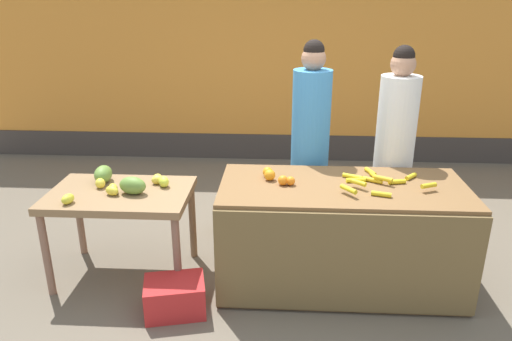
{
  "coord_description": "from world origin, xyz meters",
  "views": [
    {
      "loc": [
        0.01,
        -3.46,
        2.27
      ],
      "look_at": [
        -0.2,
        0.15,
        0.91
      ],
      "focal_mm": 33.65,
      "sensor_mm": 36.0,
      "label": 1
    }
  ],
  "objects_px": {
    "vendor_woman_blue_shirt": "(310,146)",
    "vendor_woman_white_shirt": "(394,151)",
    "produce_crate": "(175,297)",
    "produce_sack": "(232,207)"
  },
  "relations": [
    {
      "from": "vendor_woman_white_shirt",
      "to": "produce_crate",
      "type": "bearing_deg",
      "value": -147.6
    },
    {
      "from": "vendor_woman_blue_shirt",
      "to": "vendor_woman_white_shirt",
      "type": "height_order",
      "value": "vendor_woman_blue_shirt"
    },
    {
      "from": "produce_crate",
      "to": "produce_sack",
      "type": "relative_size",
      "value": 0.83
    },
    {
      "from": "vendor_woman_white_shirt",
      "to": "vendor_woman_blue_shirt",
      "type": "bearing_deg",
      "value": 176.23
    },
    {
      "from": "vendor_woman_white_shirt",
      "to": "produce_sack",
      "type": "xyz_separation_m",
      "value": [
        -1.47,
        0.18,
        -0.67
      ]
    },
    {
      "from": "vendor_woman_blue_shirt",
      "to": "produce_crate",
      "type": "relative_size",
      "value": 4.29
    },
    {
      "from": "vendor_woman_white_shirt",
      "to": "produce_sack",
      "type": "distance_m",
      "value": 1.62
    },
    {
      "from": "produce_sack",
      "to": "vendor_woman_white_shirt",
      "type": "bearing_deg",
      "value": -6.87
    },
    {
      "from": "vendor_woman_blue_shirt",
      "to": "produce_sack",
      "type": "bearing_deg",
      "value": 170.05
    },
    {
      "from": "produce_crate",
      "to": "produce_sack",
      "type": "bearing_deg",
      "value": 77.21
    }
  ]
}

